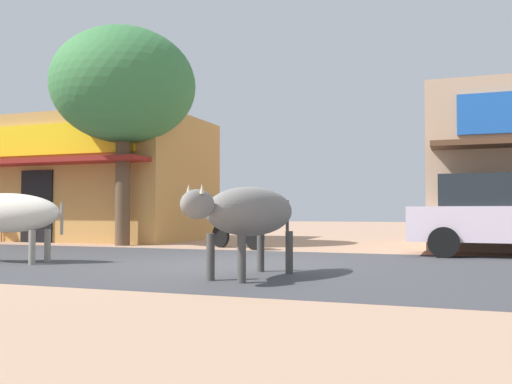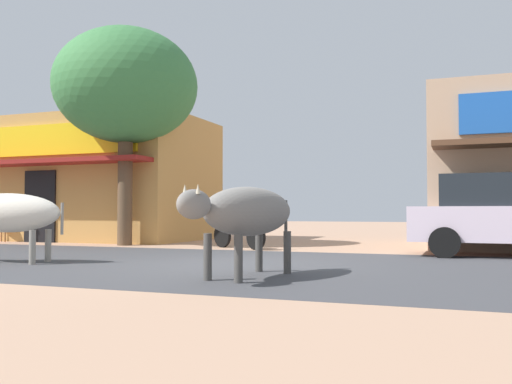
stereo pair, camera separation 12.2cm
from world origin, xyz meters
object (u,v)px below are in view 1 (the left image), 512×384
cow_far_dark (249,212)px  cafe_chair_by_doorway (30,224)px  cafe_chair_near_tree (9,224)px  roadside_tree (124,87)px  cow_near_brown (3,213)px  parked_motorcycle (238,229)px  parked_hatchback_car (509,214)px

cow_far_dark → cafe_chair_by_doorway: 11.02m
cafe_chair_near_tree → cafe_chair_by_doorway: 0.73m
roadside_tree → cow_far_dark: (5.66, -5.59, -3.36)m
cafe_chair_near_tree → cafe_chair_by_doorway: bearing=6.3°
cow_near_brown → parked_motorcycle: bearing=62.4°
parked_motorcycle → cow_near_brown: size_ratio=0.65×
roadside_tree → parked_hatchback_car: roadside_tree is taller
parked_hatchback_car → cow_near_brown: parked_hatchback_car is taller
cow_far_dark → cafe_chair_by_doorway: cow_far_dark is taller
parked_hatchback_car → cafe_chair_by_doorway: 12.89m
roadside_tree → cafe_chair_near_tree: bearing=174.3°
parked_hatchback_car → cow_near_brown: 9.66m
cow_near_brown → parked_hatchback_car: bearing=28.4°
cow_near_brown → cafe_chair_near_tree: 7.47m
roadside_tree → cow_far_dark: bearing=-44.6°
parked_hatchback_car → cow_near_brown: size_ratio=1.60×
cow_far_dark → parked_motorcycle: bearing=113.0°
parked_motorcycle → cafe_chair_by_doorway: bearing=174.1°
cow_near_brown → cafe_chair_by_doorway: (-4.36, 5.54, -0.35)m
parked_motorcycle → roadside_tree: bearing=176.4°
parked_hatchback_car → cow_far_dark: (-3.68, -5.14, 0.05)m
parked_motorcycle → cow_near_brown: cow_near_brown is taller
cow_near_brown → cafe_chair_near_tree: size_ratio=2.78×
parked_hatchback_car → cafe_chair_near_tree: size_ratio=4.44×
parked_hatchback_car → cafe_chair_near_tree: bearing=176.3°
cafe_chair_near_tree → cafe_chair_by_doorway: size_ratio=1.00×
parked_motorcycle → cow_near_brown: 5.47m
cow_near_brown → cafe_chair_by_doorway: size_ratio=2.78×
cafe_chair_by_doorway → cow_near_brown: bearing=-51.8°
roadside_tree → cow_far_dark: 8.64m
roadside_tree → cafe_chair_near_tree: 5.66m
cow_far_dark → cafe_chair_by_doorway: bearing=146.4°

